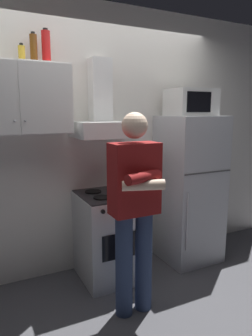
% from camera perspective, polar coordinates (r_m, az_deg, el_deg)
% --- Properties ---
extents(ground_plane, '(7.00, 7.00, 0.00)m').
position_cam_1_polar(ground_plane, '(3.14, 0.00, -21.15)').
color(ground_plane, '#4C4C51').
extents(back_wall_tiled, '(4.80, 0.10, 2.70)m').
position_cam_1_polar(back_wall_tiled, '(3.24, -4.72, 5.20)').
color(back_wall_tiled, silver).
rests_on(back_wall_tiled, ground_plane).
extents(upper_cabinet, '(0.90, 0.37, 0.60)m').
position_cam_1_polar(upper_cabinet, '(2.80, -19.84, 12.04)').
color(upper_cabinet, white).
extents(stove_oven, '(0.60, 0.62, 0.87)m').
position_cam_1_polar(stove_oven, '(3.12, -2.91, -12.39)').
color(stove_oven, silver).
rests_on(stove_oven, ground_plane).
extents(range_hood, '(0.60, 0.44, 0.75)m').
position_cam_1_polar(range_hood, '(3.00, -4.09, 9.54)').
color(range_hood, white).
extents(refrigerator, '(0.60, 0.62, 1.60)m').
position_cam_1_polar(refrigerator, '(3.47, 11.60, -3.85)').
color(refrigerator, silver).
rests_on(refrigerator, ground_plane).
extents(microwave, '(0.48, 0.37, 0.28)m').
position_cam_1_polar(microwave, '(3.39, 11.99, 11.84)').
color(microwave, silver).
rests_on(microwave, refrigerator).
extents(person_standing, '(0.38, 0.33, 1.64)m').
position_cam_1_polar(person_standing, '(2.43, 1.62, -7.35)').
color(person_standing, navy).
rests_on(person_standing, ground_plane).
extents(cooking_pot, '(0.29, 0.19, 0.13)m').
position_cam_1_polar(cooking_pot, '(2.91, 0.28, -3.55)').
color(cooking_pot, '#B7BABF').
rests_on(cooking_pot, stove_oven).
extents(bottle_soda_red, '(0.08, 0.08, 0.30)m').
position_cam_1_polar(bottle_soda_red, '(2.93, -14.65, 20.90)').
color(bottle_soda_red, red).
rests_on(bottle_soda_red, upper_cabinet).
extents(bottle_beer_brown, '(0.06, 0.06, 0.26)m').
position_cam_1_polar(bottle_beer_brown, '(2.90, -16.81, 20.50)').
color(bottle_beer_brown, brown).
rests_on(bottle_beer_brown, upper_cabinet).
extents(bottle_spice_jar, '(0.06, 0.06, 0.15)m').
position_cam_1_polar(bottle_spice_jar, '(2.87, -18.84, 19.48)').
color(bottle_spice_jar, gold).
rests_on(bottle_spice_jar, upper_cabinet).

